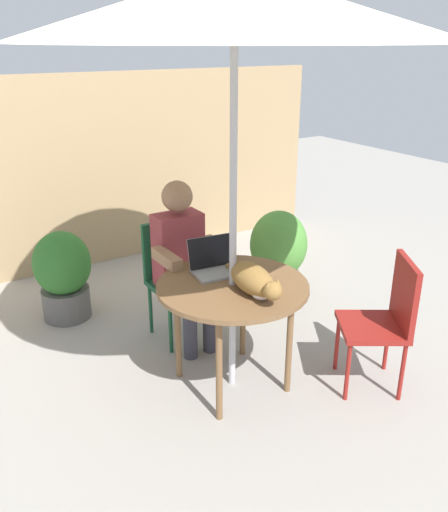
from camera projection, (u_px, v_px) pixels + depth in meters
name	position (u px, v px, depth m)	size (l,w,h in m)	color
ground_plane	(232.00, 383.00, 3.56)	(14.00, 14.00, 0.00)	gray
fence_back	(93.00, 173.00, 5.16)	(5.06, 0.08, 1.85)	tan
patio_table	(233.00, 294.00, 3.31)	(0.94, 0.94, 0.73)	brown
patio_umbrella	(235.00, 6.00, 2.69)	(2.34, 2.34, 2.46)	#B7B7BC
chair_occupied	(174.00, 270.00, 4.00)	(0.40, 0.40, 0.89)	#194C2D
chair_empty	(387.00, 314.00, 3.36)	(0.55, 0.55, 0.89)	maroon
person_seated	(183.00, 256.00, 3.81)	(0.48, 0.48, 1.23)	maroon
laptop	(214.00, 262.00, 3.44)	(0.33, 0.29, 0.21)	gray
cat	(254.00, 281.00, 3.13)	(0.22, 0.65, 0.17)	olive
potted_plant_near_fence	(63.00, 274.00, 4.27)	(0.45, 0.45, 0.74)	#595654
potted_plant_by_chair	(278.00, 252.00, 4.58)	(0.49, 0.49, 0.79)	#595654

